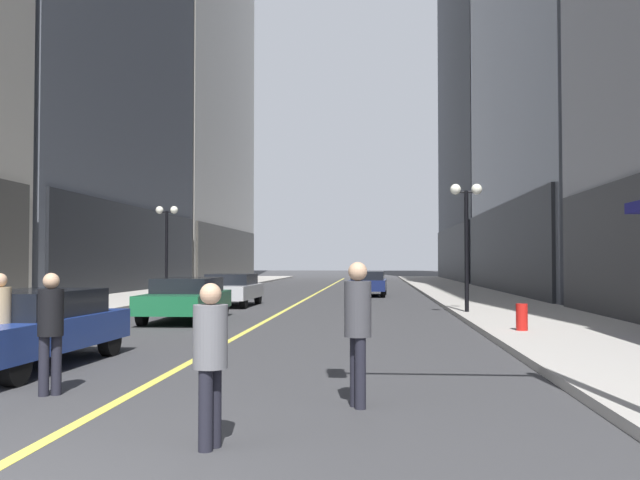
{
  "coord_description": "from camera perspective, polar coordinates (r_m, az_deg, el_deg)",
  "views": [
    {
      "loc": [
        3.34,
        -4.79,
        1.82
      ],
      "look_at": [
        0.08,
        36.03,
        3.11
      ],
      "focal_mm": 38.58,
      "sensor_mm": 36.0,
      "label": 1
    }
  ],
  "objects": [
    {
      "name": "fire_hydrant_right",
      "position": [
        17.49,
        16.4,
        -6.4
      ],
      "size": [
        0.28,
        0.28,
        0.8
      ],
      "primitive_type": "cylinder",
      "color": "red",
      "rests_on": "ground"
    },
    {
      "name": "street_lamp_right_mid",
      "position": [
        23.51,
        12.04,
        1.73
      ],
      "size": [
        1.06,
        0.36,
        4.43
      ],
      "color": "black",
      "rests_on": "ground"
    },
    {
      "name": "car_silver",
      "position": [
        28.5,
        -7.39,
        -4.01
      ],
      "size": [
        2.03,
        4.25,
        1.32
      ],
      "color": "#B7B7BC",
      "rests_on": "ground"
    },
    {
      "name": "sidewalk_right",
      "position": [
        40.13,
        11.62,
        -4.26
      ],
      "size": [
        4.5,
        78.0,
        0.15
      ],
      "primitive_type": "cube",
      "color": "#ADA8A0",
      "rests_on": "ground"
    },
    {
      "name": "pedestrian_with_orange_bag",
      "position": [
        8.67,
        3.15,
        -6.79
      ],
      "size": [
        0.45,
        0.45,
        1.82
      ],
      "color": "black",
      "rests_on": "ground"
    },
    {
      "name": "sidewalk_left",
      "position": [
        41.48,
        -11.7,
        -4.18
      ],
      "size": [
        4.5,
        78.0,
        0.15
      ],
      "primitive_type": "cube",
      "color": "#ADA8A0",
      "rests_on": "ground"
    },
    {
      "name": "car_navy",
      "position": [
        36.45,
        4.01,
        -3.53
      ],
      "size": [
        2.04,
        4.31,
        1.32
      ],
      "color": "#141E4C",
      "rests_on": "ground"
    },
    {
      "name": "car_green",
      "position": [
        21.61,
        -11.01,
        -4.69
      ],
      "size": [
        1.98,
        4.78,
        1.32
      ],
      "color": "#196038",
      "rests_on": "ground"
    },
    {
      "name": "car_blue",
      "position": [
        12.92,
        -22.98,
        -6.56
      ],
      "size": [
        1.96,
        4.75,
        1.32
      ],
      "color": "navy",
      "rests_on": "ground"
    },
    {
      "name": "traffic_light_near_right",
      "position": [
        7.95,
        19.54,
        12.27
      ],
      "size": [
        3.43,
        0.35,
        5.65
      ],
      "color": "black",
      "rests_on": "ground"
    },
    {
      "name": "street_lamp_left_far",
      "position": [
        33.02,
        -12.6,
        0.73
      ],
      "size": [
        1.06,
        0.36,
        4.43
      ],
      "color": "black",
      "rests_on": "ground"
    },
    {
      "name": "lane_centre_stripe",
      "position": [
        39.97,
        -0.24,
        -4.41
      ],
      "size": [
        0.16,
        70.0,
        0.01
      ],
      "primitive_type": "cube",
      "color": "#E5D64C",
      "rests_on": "ground"
    },
    {
      "name": "pedestrian_in_black_coat",
      "position": [
        10.14,
        -21.44,
        -6.51
      ],
      "size": [
        0.47,
        0.47,
        1.67
      ],
      "color": "black",
      "rests_on": "ground"
    },
    {
      "name": "ground_plane",
      "position": [
        39.97,
        -0.24,
        -4.42
      ],
      "size": [
        200.0,
        200.0,
        0.0
      ],
      "primitive_type": "plane",
      "color": "#38383A"
    },
    {
      "name": "pedestrian_in_grey_suit",
      "position": [
        6.87,
        -9.09,
        -9.21
      ],
      "size": [
        0.43,
        0.43,
        1.61
      ],
      "color": "black",
      "rests_on": "ground"
    }
  ]
}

